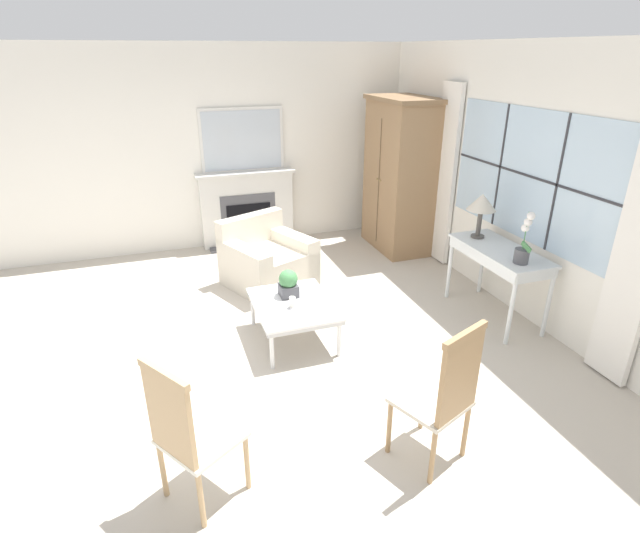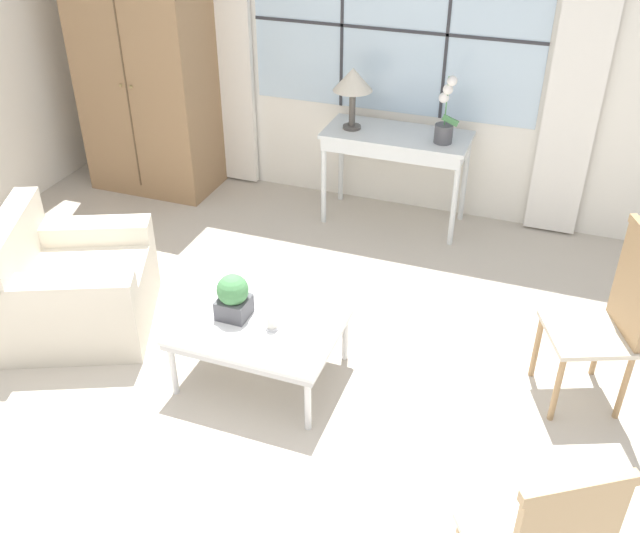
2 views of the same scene
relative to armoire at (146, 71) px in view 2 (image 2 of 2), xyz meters
The scene contains 11 objects.
ground_plane 3.52m from the armoire, 51.70° to the right, with size 14.00×14.00×0.00m, color #BCB2A3.
wall_back_windowed 2.14m from the armoire, 10.68° to the left, with size 7.20×0.14×2.80m.
armoire is the anchor object (origin of this frame).
console_table 2.26m from the armoire, ahead, with size 1.16×0.53×0.79m.
table_lamp 1.86m from the armoire, ahead, with size 0.31×0.31×0.49m.
potted_orchid 2.61m from the armoire, ahead, with size 0.18×0.14×0.52m.
armchair_upholstered 2.32m from the armoire, 73.16° to the right, with size 1.18×1.20×0.82m.
side_chair_wooden 4.27m from the armoire, 22.78° to the right, with size 0.57×0.57×1.11m.
coffee_table 3.03m from the armoire, 47.01° to the right, with size 0.95×0.75×0.41m.
potted_plant_small 2.88m from the armoire, 49.47° to the right, with size 0.19×0.19×0.28m.
pillar_candle 3.09m from the armoire, 46.15° to the right, with size 0.09×0.09×0.12m.
Camera 2 is at (1.42, -2.56, 2.95)m, focal length 40.00 mm.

